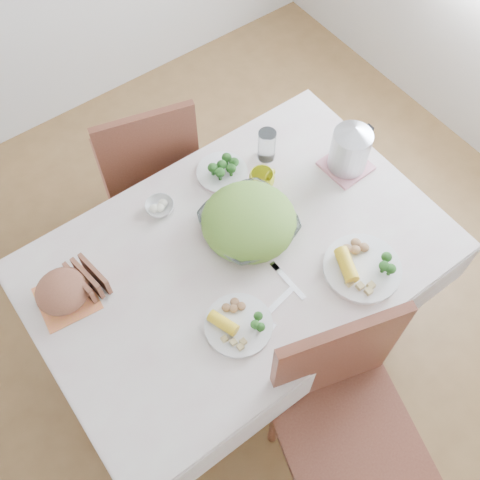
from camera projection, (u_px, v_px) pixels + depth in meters
floor at (239, 333)px, 2.71m from camera, size 3.60×3.60×0.00m
dining_table at (239, 300)px, 2.39m from camera, size 1.40×0.90×0.75m
tablecloth at (239, 255)px, 2.06m from camera, size 1.50×1.00×0.01m
chair_near at (347, 442)px, 2.00m from camera, size 0.58×0.58×1.03m
chair_far at (146, 162)px, 2.66m from camera, size 0.54×0.54×0.97m
salad_bowl at (249, 225)px, 2.07m from camera, size 0.34×0.34×0.08m
dinner_plate_left at (239, 325)px, 1.90m from camera, size 0.24×0.24×0.02m
dinner_plate_right at (362, 269)px, 2.01m from camera, size 0.40×0.40×0.02m
broccoli_plate at (222, 172)px, 2.24m from camera, size 0.27×0.27×0.02m
napkin at (67, 298)px, 1.96m from camera, size 0.22×0.22×0.00m
bread_loaf at (63, 291)px, 1.91m from camera, size 0.19×0.18×0.11m
fruit_bowl at (160, 207)px, 2.14m from camera, size 0.15×0.15×0.03m
yellow_mug at (262, 180)px, 2.18m from camera, size 0.11×0.11×0.08m
glass_tumbler at (267, 146)px, 2.24m from camera, size 0.09×0.09×0.14m
pink_tray at (346, 165)px, 2.26m from camera, size 0.18×0.18×0.01m
electric_kettle at (350, 147)px, 2.16m from camera, size 0.16×0.16×0.22m
fork_left at (251, 313)px, 1.93m from camera, size 0.09×0.19×0.00m
fork_right at (288, 281)px, 2.00m from camera, size 0.02×0.17×0.00m
knife at (276, 305)px, 1.95m from camera, size 0.19×0.05×0.00m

